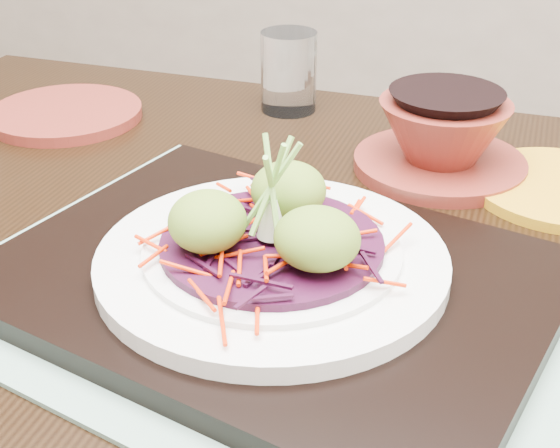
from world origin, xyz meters
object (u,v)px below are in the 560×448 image
(serving_tray, at_px, (272,279))
(dining_table, at_px, (307,341))
(white_plate, at_px, (272,259))
(terracotta_bowl_set, at_px, (442,140))
(terracotta_side_plate, at_px, (66,114))
(water_glass, at_px, (289,72))

(serving_tray, bearing_deg, dining_table, 96.45)
(white_plate, height_order, terracotta_bowl_set, terracotta_bowl_set)
(serving_tray, bearing_deg, terracotta_side_plate, 155.61)
(water_glass, relative_size, terracotta_bowl_set, 0.51)
(dining_table, height_order, water_glass, water_glass)
(terracotta_bowl_set, bearing_deg, terracotta_side_plate, 178.78)
(terracotta_side_plate, bearing_deg, terracotta_bowl_set, -1.22)
(water_glass, bearing_deg, terracotta_side_plate, -155.73)
(dining_table, bearing_deg, water_glass, 111.26)
(dining_table, xyz_separation_m, white_plate, (-0.01, -0.07, 0.13))
(white_plate, relative_size, water_glass, 2.80)
(dining_table, height_order, white_plate, white_plate)
(serving_tray, height_order, white_plate, white_plate)
(water_glass, bearing_deg, terracotta_bowl_set, -30.91)
(serving_tray, height_order, terracotta_side_plate, serving_tray)
(dining_table, relative_size, terracotta_bowl_set, 6.40)
(serving_tray, relative_size, terracotta_bowl_set, 2.21)
(white_plate, bearing_deg, dining_table, 82.45)
(dining_table, height_order, terracotta_bowl_set, terracotta_bowl_set)
(white_plate, height_order, terracotta_side_plate, white_plate)
(white_plate, xyz_separation_m, terracotta_bowl_set, (0.09, 0.27, 0.00))
(serving_tray, distance_m, terracotta_bowl_set, 0.28)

